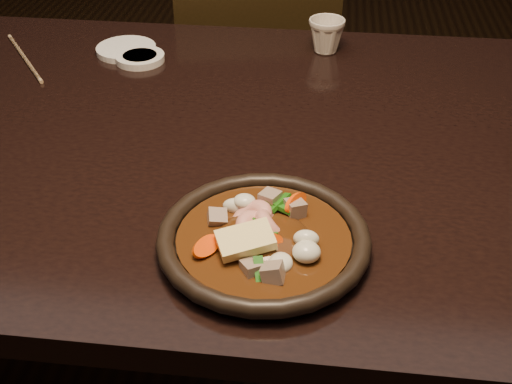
# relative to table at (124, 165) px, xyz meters

# --- Properties ---
(table) EXTENTS (1.60, 0.90, 0.75)m
(table) POSITION_rel_table_xyz_m (0.00, 0.00, 0.00)
(table) COLOR black
(table) RESTS_ON floor
(chair) EXTENTS (0.48, 0.48, 0.87)m
(chair) POSITION_rel_table_xyz_m (0.14, 0.67, -0.20)
(chair) COLOR black
(chair) RESTS_ON floor
(plate) EXTENTS (0.27, 0.27, 0.03)m
(plate) POSITION_rel_table_xyz_m (0.27, -0.28, 0.09)
(plate) COLOR black
(plate) RESTS_ON table
(stirfry) EXTENTS (0.16, 0.17, 0.06)m
(stirfry) POSITION_rel_table_xyz_m (0.27, -0.27, 0.09)
(stirfry) COLOR #381C0A
(stirfry) RESTS_ON plate
(soy_dish) EXTENTS (0.10, 0.10, 0.01)m
(soy_dish) POSITION_rel_table_xyz_m (-0.03, 0.25, 0.08)
(soy_dish) COLOR white
(soy_dish) RESTS_ON table
(saucer_right) EXTENTS (0.12, 0.12, 0.01)m
(saucer_right) POSITION_rel_table_xyz_m (-0.07, 0.29, 0.08)
(saucer_right) COLOR white
(saucer_right) RESTS_ON table
(tea_cup) EXTENTS (0.09, 0.08, 0.07)m
(tea_cup) POSITION_rel_table_xyz_m (0.33, 0.34, 0.11)
(tea_cup) COLOR beige
(tea_cup) RESTS_ON table
(chopsticks) EXTENTS (0.16, 0.20, 0.01)m
(chopsticks) POSITION_rel_table_xyz_m (-0.26, 0.23, 0.08)
(chopsticks) COLOR tan
(chopsticks) RESTS_ON table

